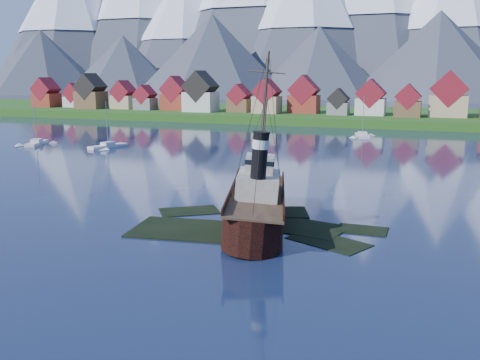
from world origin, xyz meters
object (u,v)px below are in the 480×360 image
(sailboat_f, at_px, (108,147))
(sailboat_a, at_px, (37,144))
(sailboat_e, at_px, (362,136))
(tugboat_wreck, at_px, (259,202))

(sailboat_f, bearing_deg, sailboat_a, -156.72)
(sailboat_e, distance_m, sailboat_f, 75.38)
(tugboat_wreck, distance_m, sailboat_f, 80.20)
(tugboat_wreck, height_order, sailboat_e, tugboat_wreck)
(tugboat_wreck, xyz_separation_m, sailboat_f, (-59.14, 54.11, -2.59))
(sailboat_a, distance_m, sailboat_e, 93.92)
(tugboat_wreck, bearing_deg, sailboat_e, 74.17)
(tugboat_wreck, bearing_deg, sailboat_a, 130.92)
(sailboat_a, xyz_separation_m, sailboat_e, (80.22, 48.83, -0.01))
(sailboat_a, bearing_deg, sailboat_e, 10.66)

